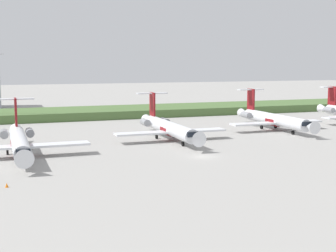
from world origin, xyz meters
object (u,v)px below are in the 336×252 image
(regional_jet_fourth, at_px, (273,119))
(safety_cone_front_marker, at_px, (7,185))
(regional_jet_third, at_px, (168,127))
(regional_jet_second, at_px, (19,141))

(regional_jet_fourth, height_order, safety_cone_front_marker, regional_jet_fourth)
(regional_jet_third, relative_size, regional_jet_fourth, 1.00)
(regional_jet_third, xyz_separation_m, safety_cone_front_marker, (-31.63, -27.90, -2.26))
(regional_jet_fourth, xyz_separation_m, safety_cone_front_marker, (-59.49, -33.32, -2.26))
(safety_cone_front_marker, bearing_deg, regional_jet_second, 83.16)
(regional_jet_third, relative_size, safety_cone_front_marker, 56.36)
(regional_jet_second, xyz_separation_m, regional_jet_third, (29.16, 7.31, 0.00))
(safety_cone_front_marker, bearing_deg, regional_jet_fourth, 29.25)
(regional_jet_third, height_order, safety_cone_front_marker, regional_jet_third)
(regional_jet_third, bearing_deg, safety_cone_front_marker, -138.58)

